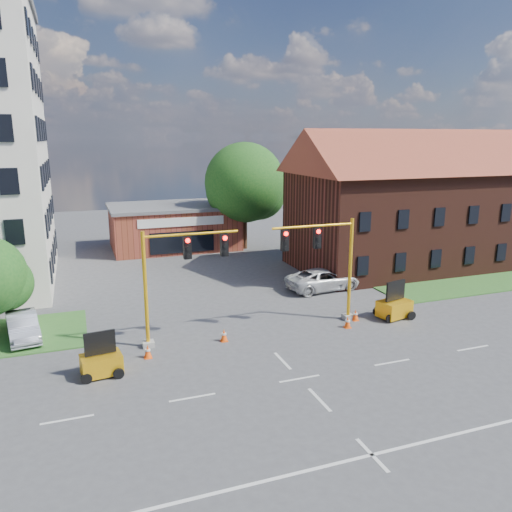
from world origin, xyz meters
The scene contains 16 objects.
ground centered at (0.00, 0.00, 0.00)m, with size 120.00×120.00×0.00m, color #414144.
grass_verge_ne centered at (18.00, 9.00, 0.04)m, with size 14.00×4.00×0.08m, color #2B5B22.
lane_markings centered at (0.00, -3.00, 0.01)m, with size 60.00×36.00×0.01m, color silver, non-canonical shape.
brick_shop centered at (0.00, 29.98, 2.16)m, with size 12.40×8.40×4.30m.
townhouse_row centered at (18.00, 16.00, 5.93)m, with size 21.00×11.00×11.50m.
tree_large centered at (6.89, 27.08, 6.25)m, with size 8.11×7.72×10.38m.
signal_mast_west centered at (-4.36, 6.00, 3.92)m, with size 5.30×0.60×6.20m.
signal_mast_east centered at (4.36, 6.00, 3.92)m, with size 5.30×0.60×6.20m.
trailer_west centered at (-8.49, 3.47, 0.64)m, with size 1.94×1.42×2.06m.
trailer_east centered at (8.79, 5.29, 0.70)m, with size 2.21×1.73×2.23m.
cone_a centered at (-6.22, 4.63, 0.34)m, with size 0.40×0.40×0.70m.
cone_b centered at (-2.03, 5.35, 0.34)m, with size 0.40×0.40×0.70m.
cone_c centered at (6.31, 5.68, 0.34)m, with size 0.40×0.40×0.70m.
cone_d centered at (5.27, 4.80, 0.34)m, with size 0.40×0.40×0.70m.
pickup_white centered at (7.43, 11.98, 0.77)m, with size 2.54×5.51×1.53m, color silver.
sedan_silver_front centered at (-12.29, 9.49, 0.72)m, with size 1.51×4.34×1.43m, color #B3B5BB.
Camera 1 is at (-9.01, -18.99, 10.77)m, focal length 35.00 mm.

